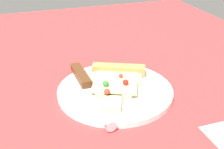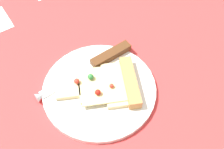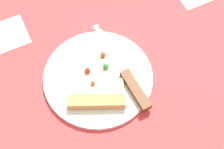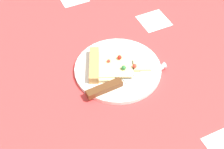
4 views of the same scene
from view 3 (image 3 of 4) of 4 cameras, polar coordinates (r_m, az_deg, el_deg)
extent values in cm
cube|color=#D13838|center=(77.30, 5.87, -2.09)|extent=(128.48, 128.48, 3.00)
cube|color=white|center=(86.14, -16.98, 6.31)|extent=(9.00, 9.00, 0.20)
cylinder|color=white|center=(75.70, -2.35, -0.54)|extent=(24.18, 24.18, 1.13)
cube|color=beige|center=(72.96, -2.37, -2.93)|extent=(9.99, 12.49, 1.00)
cube|color=beige|center=(75.48, -2.38, 0.84)|extent=(8.07, 8.87, 1.00)
cube|color=beige|center=(78.05, -2.38, 4.05)|extent=(6.22, 5.42, 1.00)
cube|color=#EDD88C|center=(73.72, -2.39, -0.61)|extent=(12.90, 12.50, 0.30)
cube|color=tan|center=(71.17, -2.38, -4.91)|extent=(7.31, 12.01, 2.20)
sphere|color=red|center=(72.52, -3.20, -1.45)|extent=(0.93, 0.93, 0.93)
sphere|color=red|center=(75.78, -1.51, 3.35)|extent=(1.17, 1.17, 1.17)
sphere|color=#2D7A38|center=(74.20, -1.03, 1.41)|extent=(1.27, 1.27, 1.27)
sphere|color=#B21E14|center=(73.87, -4.12, 0.66)|extent=(1.21, 1.21, 1.21)
cube|color=silver|center=(78.53, -0.48, 4.20)|extent=(12.08, 2.54, 0.30)
cone|color=silver|center=(81.57, -2.47, 7.34)|extent=(2.09, 2.09, 2.00)
cube|color=#593319|center=(72.97, 3.93, -2.55)|extent=(10.09, 2.65, 1.60)
camera|label=1|loc=(0.95, -6.90, 39.51)|focal=46.70mm
camera|label=2|loc=(0.54, -49.27, 28.11)|focal=45.95mm
camera|label=4|loc=(0.70, 76.74, 26.13)|focal=53.99mm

